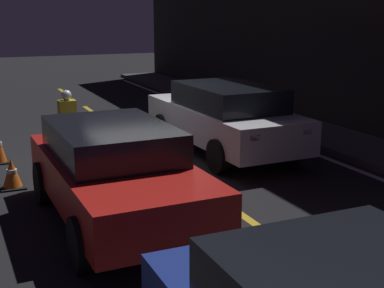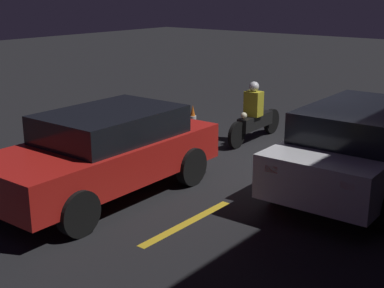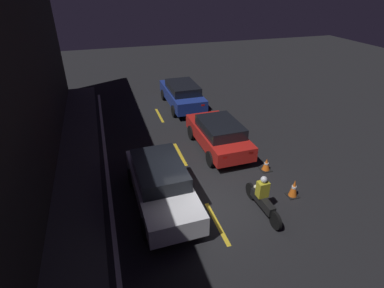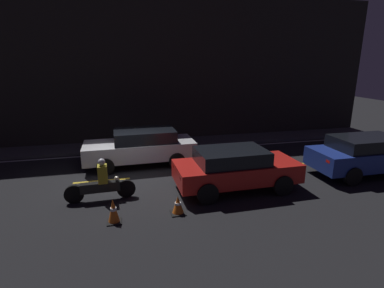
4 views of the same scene
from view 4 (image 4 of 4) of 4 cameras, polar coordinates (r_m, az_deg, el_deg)
The scene contains 13 objects.
ground_plane at distance 11.46m, azimuth -11.76°, elevation -6.42°, with size 56.00×56.00×0.00m, color black.
raised_curb at distance 15.52m, azimuth -12.35°, elevation -0.35°, with size 28.00×1.71×0.13m.
building_front at distance 15.96m, azimuth -13.23°, elevation 13.52°, with size 28.00×0.30×7.53m.
lane_dash_c at distance 11.48m, azimuth -16.78°, elevation -6.70°, with size 2.00×0.14×0.01m.
lane_dash_d at distance 12.02m, azimuth 5.19°, elevation -5.06°, with size 2.00×0.14×0.01m.
lane_dash_e at distance 14.06m, azimuth 22.90°, elevation -3.18°, with size 2.00×0.14×0.01m.
lane_solid_kerb at distance 14.47m, azimuth -12.22°, elevation -1.76°, with size 25.20×0.14×0.01m.
sedan_white at distance 12.60m, azimuth -9.67°, elevation -0.43°, with size 4.52×1.96×1.49m.
taxi_red at distance 10.17m, azimuth 8.20°, elevation -4.48°, with size 4.15×1.94×1.41m.
sedan_blue at distance 13.27m, azimuth 30.63°, elevation -1.63°, with size 4.57×1.89×1.48m.
motorcycle at distance 9.77m, azimuth -17.04°, elevation -7.24°, with size 2.15×0.37×1.36m.
traffic_cone_near at distance 8.50m, azimuth -14.73°, elevation -12.23°, with size 0.39×0.39×0.69m.
traffic_cone_mid at distance 8.71m, azimuth -2.70°, elevation -11.54°, with size 0.42×0.42×0.53m.
Camera 4 is at (-0.15, -10.65, 4.22)m, focal length 28.00 mm.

